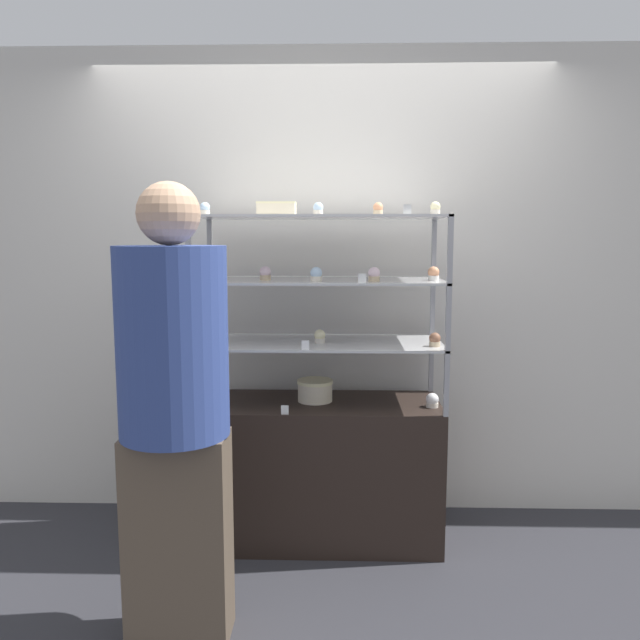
# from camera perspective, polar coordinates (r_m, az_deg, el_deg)

# --- Properties ---
(ground_plane) EXTENTS (20.00, 20.00, 0.00)m
(ground_plane) POSITION_cam_1_polar(r_m,az_deg,el_deg) (3.50, 0.00, -19.14)
(ground_plane) COLOR #2D2D33
(back_wall) EXTENTS (8.00, 0.05, 2.60)m
(back_wall) POSITION_cam_1_polar(r_m,az_deg,el_deg) (3.53, 0.18, 3.16)
(back_wall) COLOR silver
(back_wall) RESTS_ON ground_plane
(display_base) EXTENTS (1.23, 0.51, 0.73)m
(display_base) POSITION_cam_1_polar(r_m,az_deg,el_deg) (3.35, 0.00, -13.55)
(display_base) COLOR black
(display_base) RESTS_ON ground_plane
(display_riser_lower) EXTENTS (1.23, 0.51, 0.32)m
(display_riser_lower) POSITION_cam_1_polar(r_m,az_deg,el_deg) (3.17, 0.00, -2.32)
(display_riser_lower) COLOR #99999E
(display_riser_lower) RESTS_ON display_base
(display_riser_middle) EXTENTS (1.23, 0.51, 0.32)m
(display_riser_middle) POSITION_cam_1_polar(r_m,az_deg,el_deg) (3.13, 0.00, 3.37)
(display_riser_middle) COLOR #99999E
(display_riser_middle) RESTS_ON display_riser_lower
(display_riser_upper) EXTENTS (1.23, 0.51, 0.32)m
(display_riser_upper) POSITION_cam_1_polar(r_m,az_deg,el_deg) (3.13, 0.00, 9.14)
(display_riser_upper) COLOR #99999E
(display_riser_upper) RESTS_ON display_riser_middle
(layer_cake_centerpiece) EXTENTS (0.18, 0.18, 0.11)m
(layer_cake_centerpiece) POSITION_cam_1_polar(r_m,az_deg,el_deg) (3.24, -0.46, -6.45)
(layer_cake_centerpiece) COLOR beige
(layer_cake_centerpiece) RESTS_ON display_base
(sheet_cake_frosted) EXTENTS (0.19, 0.14, 0.07)m
(sheet_cake_frosted) POSITION_cam_1_polar(r_m,az_deg,el_deg) (3.15, -3.98, 10.09)
(sheet_cake_frosted) COLOR beige
(sheet_cake_frosted) RESTS_ON display_riser_upper
(cupcake_0) EXTENTS (0.06, 0.06, 0.07)m
(cupcake_0) POSITION_cam_1_polar(r_m,az_deg,el_deg) (3.19, -9.95, -7.21)
(cupcake_0) COLOR white
(cupcake_0) RESTS_ON display_base
(cupcake_1) EXTENTS (0.06, 0.06, 0.07)m
(cupcake_1) POSITION_cam_1_polar(r_m,az_deg,el_deg) (3.18, 10.22, -7.27)
(cupcake_1) COLOR beige
(cupcake_1) RESTS_ON display_base
(price_tag_0) EXTENTS (0.04, 0.00, 0.04)m
(price_tag_0) POSITION_cam_1_polar(r_m,az_deg,el_deg) (3.01, -3.24, -8.21)
(price_tag_0) COLOR white
(price_tag_0) RESTS_ON display_base
(cupcake_2) EXTENTS (0.06, 0.06, 0.07)m
(cupcake_2) POSITION_cam_1_polar(r_m,az_deg,el_deg) (3.12, -10.43, -1.65)
(cupcake_2) COLOR white
(cupcake_2) RESTS_ON display_riser_lower
(cupcake_3) EXTENTS (0.06, 0.06, 0.07)m
(cupcake_3) POSITION_cam_1_polar(r_m,az_deg,el_deg) (3.12, -0.06, -1.52)
(cupcake_3) COLOR beige
(cupcake_3) RESTS_ON display_riser_lower
(cupcake_4) EXTENTS (0.06, 0.06, 0.07)m
(cupcake_4) POSITION_cam_1_polar(r_m,az_deg,el_deg) (3.07, 10.45, -1.80)
(cupcake_4) COLOR #CCB28C
(cupcake_4) RESTS_ON display_riser_lower
(price_tag_1) EXTENTS (0.04, 0.00, 0.04)m
(price_tag_1) POSITION_cam_1_polar(r_m,az_deg,el_deg) (2.94, -1.35, -2.31)
(price_tag_1) COLOR white
(price_tag_1) RESTS_ON display_riser_lower
(cupcake_5) EXTENTS (0.06, 0.06, 0.07)m
(cupcake_5) POSITION_cam_1_polar(r_m,az_deg,el_deg) (3.10, -10.65, 4.15)
(cupcake_5) COLOR #CCB28C
(cupcake_5) RESTS_ON display_riser_middle
(cupcake_6) EXTENTS (0.06, 0.06, 0.07)m
(cupcake_6) POSITION_cam_1_polar(r_m,az_deg,el_deg) (3.11, -5.02, 4.26)
(cupcake_6) COLOR #CCB28C
(cupcake_6) RESTS_ON display_riser_middle
(cupcake_7) EXTENTS (0.06, 0.06, 0.07)m
(cupcake_7) POSITION_cam_1_polar(r_m,az_deg,el_deg) (3.00, -0.35, 4.18)
(cupcake_7) COLOR beige
(cupcake_7) RESTS_ON display_riser_middle
(cupcake_8) EXTENTS (0.06, 0.06, 0.07)m
(cupcake_8) POSITION_cam_1_polar(r_m,az_deg,el_deg) (3.02, 4.97, 4.16)
(cupcake_8) COLOR #CCB28C
(cupcake_8) RESTS_ON display_riser_middle
(cupcake_9) EXTENTS (0.06, 0.06, 0.07)m
(cupcake_9) POSITION_cam_1_polar(r_m,az_deg,el_deg) (3.11, 10.34, 4.17)
(cupcake_9) COLOR white
(cupcake_9) RESTS_ON display_riser_middle
(price_tag_2) EXTENTS (0.04, 0.00, 0.04)m
(price_tag_2) POSITION_cam_1_polar(r_m,az_deg,el_deg) (2.90, 3.88, 3.83)
(price_tag_2) COLOR white
(price_tag_2) RESTS_ON display_riser_middle
(cupcake_10) EXTENTS (0.05, 0.05, 0.06)m
(cupcake_10) POSITION_cam_1_polar(r_m,az_deg,el_deg) (3.08, -10.48, 9.95)
(cupcake_10) COLOR beige
(cupcake_10) RESTS_ON display_riser_upper
(cupcake_11) EXTENTS (0.05, 0.05, 0.06)m
(cupcake_11) POSITION_cam_1_polar(r_m,az_deg,el_deg) (3.03, -0.16, 10.12)
(cupcake_11) COLOR beige
(cupcake_11) RESTS_ON display_riser_upper
(cupcake_12) EXTENTS (0.05, 0.05, 0.06)m
(cupcake_12) POSITION_cam_1_polar(r_m,az_deg,el_deg) (3.05, 5.33, 10.07)
(cupcake_12) COLOR #CCB28C
(cupcake_12) RESTS_ON display_riser_upper
(cupcake_13) EXTENTS (0.05, 0.05, 0.06)m
(cupcake_13) POSITION_cam_1_polar(r_m,az_deg,el_deg) (3.03, 10.50, 10.00)
(cupcake_13) COLOR beige
(cupcake_13) RESTS_ON display_riser_upper
(price_tag_3) EXTENTS (0.04, 0.00, 0.04)m
(price_tag_3) POSITION_cam_1_polar(r_m,az_deg,el_deg) (2.91, 7.99, 10.00)
(price_tag_3) COLOR white
(price_tag_3) RESTS_ON display_riser_upper
(customer_figure) EXTENTS (0.41, 0.41, 1.77)m
(customer_figure) POSITION_cam_1_polar(r_m,az_deg,el_deg) (2.45, -13.16, -7.40)
(customer_figure) COLOR brown
(customer_figure) RESTS_ON ground_plane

